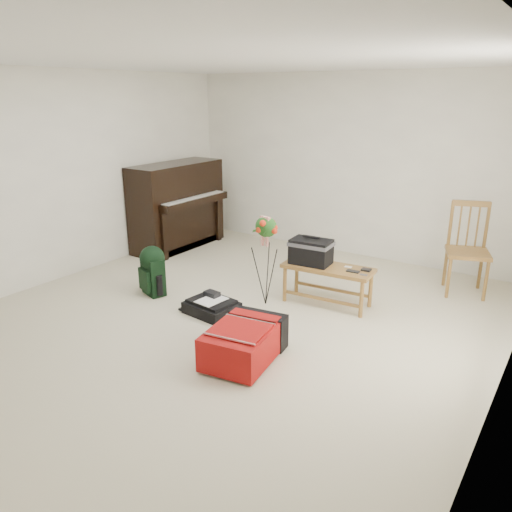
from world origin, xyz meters
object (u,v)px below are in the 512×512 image
Objects in this scene: dining_chair at (469,250)px; black_duffel at (212,306)px; red_suitcase at (247,339)px; flower_stand at (266,261)px; piano at (178,207)px; bench at (317,256)px; green_backpack at (152,268)px.

dining_chair is 1.93× the size of black_duffel.
red_suitcase reaches higher than black_duffel.
dining_chair reaches higher than flower_stand.
piano is 2.75× the size of black_duffel.
bench is 1.49m from red_suitcase.
red_suitcase is (0.09, -1.44, -0.36)m from bench.
black_duffel is at bearing 17.04° from green_backpack.
flower_stand is (-1.72, -1.60, -0.01)m from dining_chair.
black_duffel is 0.75m from flower_stand.
red_suitcase is at bearing -26.92° from black_duffel.
flower_stand is (2.27, -1.08, -0.10)m from piano.
piano is 1.80× the size of red_suitcase.
red_suitcase is (2.77, -2.15, -0.43)m from piano.
dining_chair is 2.35m from flower_stand.
dining_chair is 3.61m from green_backpack.
bench is at bearing 84.73° from red_suitcase.
flower_stand is at bearing -25.56° from piano.
bench is at bearing 47.13° from green_backpack.
flower_stand is at bearing -156.78° from dining_chair.
bench is at bearing -156.53° from dining_chair.
piano is 2.78m from bench.
red_suitcase is 1.23m from flower_stand.
piano is at bearing 164.99° from flower_stand.
bench is 1.79m from dining_chair.
green_backpack is at bearing -164.24° from dining_chair.
piano is at bearing 160.35° from bench.
piano is 4.02m from dining_chair.
green_backpack reaches higher than red_suitcase.
piano is 1.43× the size of dining_chair.
dining_chair is at bearing 38.20° from bench.
red_suitcase is at bearing -37.79° from piano.
dining_chair is (3.99, 0.51, -0.09)m from piano.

